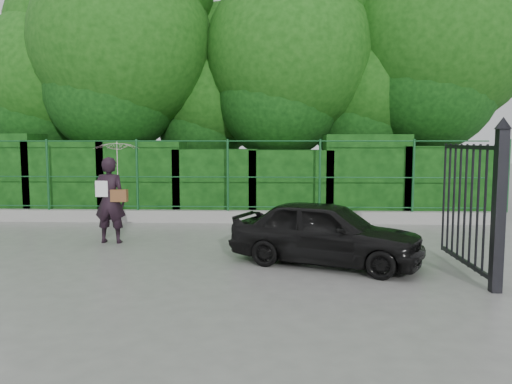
{
  "coord_description": "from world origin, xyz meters",
  "views": [
    {
      "loc": [
        1.63,
        -7.93,
        2.03
      ],
      "look_at": [
        1.24,
        1.3,
        1.1
      ],
      "focal_mm": 35.0,
      "sensor_mm": 36.0,
      "label": 1
    }
  ],
  "objects": [
    {
      "name": "ground",
      "position": [
        0.0,
        0.0,
        0.0
      ],
      "size": [
        80.0,
        80.0,
        0.0
      ],
      "primitive_type": "plane",
      "color": "gray"
    },
    {
      "name": "kerb",
      "position": [
        0.0,
        4.5,
        0.15
      ],
      "size": [
        14.0,
        0.25,
        0.3
      ],
      "primitive_type": "cube",
      "color": "#9E9E99",
      "rests_on": "ground"
    },
    {
      "name": "fence",
      "position": [
        0.22,
        4.5,
        1.2
      ],
      "size": [
        14.13,
        0.06,
        1.8
      ],
      "color": "#154C23",
      "rests_on": "kerb"
    },
    {
      "name": "hedge",
      "position": [
        -0.13,
        5.5,
        1.02
      ],
      "size": [
        14.2,
        1.2,
        2.25
      ],
      "color": "black",
      "rests_on": "ground"
    },
    {
      "name": "trees",
      "position": [
        1.14,
        7.74,
        4.62
      ],
      "size": [
        17.1,
        6.15,
        8.08
      ],
      "color": "black",
      "rests_on": "ground"
    },
    {
      "name": "gate",
      "position": [
        4.6,
        -0.72,
        1.19
      ],
      "size": [
        0.22,
        2.33,
        2.36
      ],
      "color": "black",
      "rests_on": "ground"
    },
    {
      "name": "woman",
      "position": [
        -1.63,
        1.9,
        1.31
      ],
      "size": [
        0.91,
        0.89,
        2.05
      ],
      "color": "black",
      "rests_on": "ground"
    },
    {
      "name": "car",
      "position": [
        2.45,
        0.26,
        0.54
      ],
      "size": [
        3.41,
        2.39,
        1.08
      ],
      "primitive_type": "imported",
      "rotation": [
        0.0,
        0.0,
        1.18
      ],
      "color": "black",
      "rests_on": "ground"
    }
  ]
}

